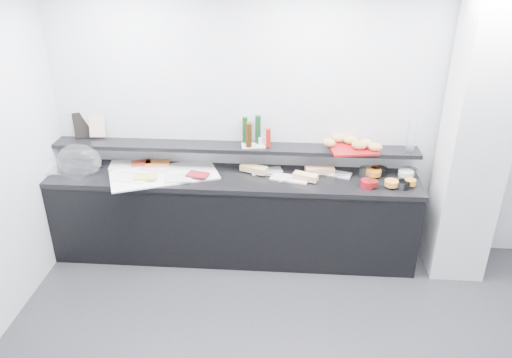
# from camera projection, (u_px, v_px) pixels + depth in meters

# --- Properties ---
(back_wall) EXTENTS (5.00, 0.02, 2.70)m
(back_wall) POSITION_uv_depth(u_px,v_px,m) (306.00, 124.00, 4.88)
(back_wall) COLOR silver
(back_wall) RESTS_ON ground
(ceiling) EXTENTS (5.00, 5.00, 0.00)m
(ceiling) POSITION_uv_depth(u_px,v_px,m) (324.00, 4.00, 2.49)
(ceiling) COLOR white
(ceiling) RESTS_ON back_wall
(column) EXTENTS (0.50, 0.50, 2.70)m
(column) POSITION_uv_depth(u_px,v_px,m) (474.00, 141.00, 4.46)
(column) COLOR silver
(column) RESTS_ON ground
(buffet_cabinet) EXTENTS (3.60, 0.60, 0.85)m
(buffet_cabinet) POSITION_uv_depth(u_px,v_px,m) (233.00, 218.00, 5.06)
(buffet_cabinet) COLOR black
(buffet_cabinet) RESTS_ON ground
(counter_top) EXTENTS (3.62, 0.62, 0.05)m
(counter_top) POSITION_uv_depth(u_px,v_px,m) (232.00, 178.00, 4.87)
(counter_top) COLOR black
(counter_top) RESTS_ON buffet_cabinet
(wall_shelf) EXTENTS (3.60, 0.25, 0.04)m
(wall_shelf) POSITION_uv_depth(u_px,v_px,m) (234.00, 147.00, 4.91)
(wall_shelf) COLOR black
(wall_shelf) RESTS_ON back_wall
(cloche_base) EXTENTS (0.58, 0.48, 0.04)m
(cloche_base) POSITION_uv_depth(u_px,v_px,m) (72.00, 170.00, 4.93)
(cloche_base) COLOR silver
(cloche_base) RESTS_ON counter_top
(cloche_dome) EXTENTS (0.45, 0.31, 0.34)m
(cloche_dome) POSITION_uv_depth(u_px,v_px,m) (79.00, 161.00, 4.87)
(cloche_dome) COLOR silver
(cloche_dome) RESTS_ON cloche_base
(linen_runner) EXTENTS (1.13, 0.83, 0.01)m
(linen_runner) POSITION_uv_depth(u_px,v_px,m) (164.00, 175.00, 4.86)
(linen_runner) COLOR white
(linen_runner) RESTS_ON counter_top
(platter_meat_a) EXTENTS (0.36, 0.27, 0.01)m
(platter_meat_a) POSITION_uv_depth(u_px,v_px,m) (127.00, 165.00, 5.04)
(platter_meat_a) COLOR white
(platter_meat_a) RESTS_ON linen_runner
(food_meat_a) EXTENTS (0.22, 0.19, 0.02)m
(food_meat_a) POSITION_uv_depth(u_px,v_px,m) (141.00, 163.00, 5.04)
(food_meat_a) COLOR maroon
(food_meat_a) RESTS_ON platter_meat_a
(platter_salmon) EXTENTS (0.33, 0.26, 0.01)m
(platter_salmon) POSITION_uv_depth(u_px,v_px,m) (157.00, 168.00, 4.97)
(platter_salmon) COLOR silver
(platter_salmon) RESTS_ON linen_runner
(food_salmon) EXTENTS (0.26, 0.19, 0.02)m
(food_salmon) POSITION_uv_depth(u_px,v_px,m) (157.00, 163.00, 5.03)
(food_salmon) COLOR orange
(food_salmon) RESTS_ON platter_salmon
(platter_cheese) EXTENTS (0.34, 0.25, 0.01)m
(platter_cheese) POSITION_uv_depth(u_px,v_px,m) (132.00, 177.00, 4.78)
(platter_cheese) COLOR white
(platter_cheese) RESTS_ON linen_runner
(food_cheese) EXTENTS (0.22, 0.15, 0.02)m
(food_cheese) POSITION_uv_depth(u_px,v_px,m) (145.00, 177.00, 4.75)
(food_cheese) COLOR #DBC355
(food_cheese) RESTS_ON platter_cheese
(platter_meat_b) EXTENTS (0.28, 0.21, 0.01)m
(platter_meat_b) POSITION_uv_depth(u_px,v_px,m) (178.00, 178.00, 4.76)
(platter_meat_b) COLOR silver
(platter_meat_b) RESTS_ON linen_runner
(food_meat_b) EXTENTS (0.22, 0.17, 0.02)m
(food_meat_b) POSITION_uv_depth(u_px,v_px,m) (198.00, 175.00, 4.79)
(food_meat_b) COLOR maroon
(food_meat_b) RESTS_ON platter_meat_b
(sandwich_plate_left) EXTENTS (0.33, 0.21, 0.01)m
(sandwich_plate_left) POSITION_uv_depth(u_px,v_px,m) (266.00, 171.00, 4.95)
(sandwich_plate_left) COLOR white
(sandwich_plate_left) RESTS_ON counter_top
(sandwich_food_left) EXTENTS (0.28, 0.20, 0.06)m
(sandwich_food_left) POSITION_uv_depth(u_px,v_px,m) (254.00, 169.00, 4.90)
(sandwich_food_left) COLOR tan
(sandwich_food_left) RESTS_ON sandwich_plate_left
(tongs_left) EXTENTS (0.16, 0.01, 0.01)m
(tongs_left) POSITION_uv_depth(u_px,v_px,m) (265.00, 175.00, 4.83)
(tongs_left) COLOR #B7BABE
(tongs_left) RESTS_ON sandwich_plate_left
(sandwich_plate_mid) EXTENTS (0.39, 0.24, 0.01)m
(sandwich_plate_mid) POSITION_uv_depth(u_px,v_px,m) (290.00, 178.00, 4.79)
(sandwich_plate_mid) COLOR silver
(sandwich_plate_mid) RESTS_ON counter_top
(sandwich_food_mid) EXTENTS (0.25, 0.16, 0.06)m
(sandwich_food_mid) POSITION_uv_depth(u_px,v_px,m) (305.00, 177.00, 4.74)
(sandwich_food_mid) COLOR #E5AB78
(sandwich_food_mid) RESTS_ON sandwich_plate_mid
(tongs_mid) EXTENTS (0.14, 0.10, 0.01)m
(tongs_mid) POSITION_uv_depth(u_px,v_px,m) (286.00, 180.00, 4.73)
(tongs_mid) COLOR silver
(tongs_mid) RESTS_ON sandwich_plate_mid
(sandwich_plate_right) EXTENTS (0.34, 0.22, 0.01)m
(sandwich_plate_right) POSITION_uv_depth(u_px,v_px,m) (335.00, 174.00, 4.89)
(sandwich_plate_right) COLOR white
(sandwich_plate_right) RESTS_ON counter_top
(sandwich_food_right) EXTENTS (0.29, 0.15, 0.06)m
(sandwich_food_right) POSITION_uv_depth(u_px,v_px,m) (320.00, 170.00, 4.88)
(sandwich_food_right) COLOR #E6AA79
(sandwich_food_right) RESTS_ON sandwich_plate_right
(tongs_right) EXTENTS (0.16, 0.03, 0.01)m
(tongs_right) POSITION_uv_depth(u_px,v_px,m) (337.00, 176.00, 4.81)
(tongs_right) COLOR silver
(tongs_right) RESTS_ON sandwich_plate_right
(bowl_glass_fruit) EXTENTS (0.23, 0.23, 0.07)m
(bowl_glass_fruit) POSITION_uv_depth(u_px,v_px,m) (368.00, 172.00, 4.86)
(bowl_glass_fruit) COLOR white
(bowl_glass_fruit) RESTS_ON counter_top
(fill_glass_fruit) EXTENTS (0.19, 0.19, 0.05)m
(fill_glass_fruit) POSITION_uv_depth(u_px,v_px,m) (374.00, 172.00, 4.82)
(fill_glass_fruit) COLOR orange
(fill_glass_fruit) RESTS_ON bowl_glass_fruit
(bowl_black_jam) EXTENTS (0.16, 0.16, 0.07)m
(bowl_black_jam) POSITION_uv_depth(u_px,v_px,m) (380.00, 171.00, 4.88)
(bowl_black_jam) COLOR black
(bowl_black_jam) RESTS_ON counter_top
(fill_black_jam) EXTENTS (0.12, 0.12, 0.05)m
(fill_black_jam) POSITION_uv_depth(u_px,v_px,m) (375.00, 169.00, 4.88)
(fill_black_jam) COLOR #561F0C
(fill_black_jam) RESTS_ON bowl_black_jam
(bowl_glass_cream) EXTENTS (0.18, 0.18, 0.07)m
(bowl_glass_cream) POSITION_uv_depth(u_px,v_px,m) (409.00, 173.00, 4.84)
(bowl_glass_cream) COLOR silver
(bowl_glass_cream) RESTS_ON counter_top
(fill_glass_cream) EXTENTS (0.15, 0.15, 0.05)m
(fill_glass_cream) POSITION_uv_depth(u_px,v_px,m) (406.00, 173.00, 4.80)
(fill_glass_cream) COLOR white
(fill_glass_cream) RESTS_ON bowl_glass_cream
(bowl_red_jam) EXTENTS (0.14, 0.14, 0.07)m
(bowl_red_jam) POSITION_uv_depth(u_px,v_px,m) (368.00, 184.00, 4.63)
(bowl_red_jam) COLOR maroon
(bowl_red_jam) RESTS_ON counter_top
(fill_red_jam) EXTENTS (0.14, 0.14, 0.05)m
(fill_red_jam) POSITION_uv_depth(u_px,v_px,m) (372.00, 183.00, 4.61)
(fill_red_jam) COLOR #53100B
(fill_red_jam) RESTS_ON bowl_red_jam
(bowl_glass_salmon) EXTENTS (0.17, 0.17, 0.07)m
(bowl_glass_salmon) POSITION_uv_depth(u_px,v_px,m) (402.00, 184.00, 4.62)
(bowl_glass_salmon) COLOR silver
(bowl_glass_salmon) RESTS_ON counter_top
(fill_glass_salmon) EXTENTS (0.16, 0.16, 0.05)m
(fill_glass_salmon) POSITION_uv_depth(u_px,v_px,m) (391.00, 183.00, 4.61)
(fill_glass_salmon) COLOR orange
(fill_glass_salmon) RESTS_ON bowl_glass_salmon
(bowl_black_fruit) EXTENTS (0.15, 0.15, 0.07)m
(bowl_black_fruit) POSITION_uv_depth(u_px,v_px,m) (403.00, 185.00, 4.61)
(bowl_black_fruit) COLOR black
(bowl_black_fruit) RESTS_ON counter_top
(fill_black_fruit) EXTENTS (0.13, 0.13, 0.05)m
(fill_black_fruit) POSITION_uv_depth(u_px,v_px,m) (410.00, 182.00, 4.63)
(fill_black_fruit) COLOR orange
(fill_black_fruit) RESTS_ON bowl_black_fruit
(framed_print) EXTENTS (0.22, 0.15, 0.26)m
(framed_print) POSITION_uv_depth(u_px,v_px,m) (84.00, 125.00, 5.05)
(framed_print) COLOR black
(framed_print) RESTS_ON wall_shelf
(print_art) EXTENTS (0.16, 0.06, 0.22)m
(print_art) POSITION_uv_depth(u_px,v_px,m) (97.00, 126.00, 5.02)
(print_art) COLOR #D9AA9C
(print_art) RESTS_ON framed_print
(condiment_tray) EXTENTS (0.25, 0.18, 0.01)m
(condiment_tray) POSITION_uv_depth(u_px,v_px,m) (253.00, 146.00, 4.88)
(condiment_tray) COLOR silver
(condiment_tray) RESTS_ON wall_shelf
(bottle_green_a) EXTENTS (0.05, 0.05, 0.26)m
(bottle_green_a) POSITION_uv_depth(u_px,v_px,m) (245.00, 130.00, 4.89)
(bottle_green_a) COLOR #103C10
(bottle_green_a) RESTS_ON condiment_tray
(bottle_brown) EXTENTS (0.07, 0.07, 0.24)m
(bottle_brown) POSITION_uv_depth(u_px,v_px,m) (249.00, 135.00, 4.79)
(bottle_brown) COLOR #341D09
(bottle_brown) RESTS_ON condiment_tray
(bottle_green_b) EXTENTS (0.07, 0.07, 0.28)m
(bottle_green_b) POSITION_uv_depth(u_px,v_px,m) (258.00, 129.00, 4.87)
(bottle_green_b) COLOR #0F3818
(bottle_green_b) RESTS_ON condiment_tray
(bottle_hot) EXTENTS (0.06, 0.06, 0.18)m
(bottle_hot) POSITION_uv_depth(u_px,v_px,m) (268.00, 138.00, 4.81)
(bottle_hot) COLOR #AB160C
(bottle_hot) RESTS_ON condiment_tray
(shaker_salt) EXTENTS (0.04, 0.04, 0.07)m
(shaker_salt) POSITION_uv_depth(u_px,v_px,m) (266.00, 141.00, 4.89)
(shaker_salt) COLOR silver
(shaker_salt) RESTS_ON condiment_tray
(shaker_pepper) EXTENTS (0.04, 0.04, 0.07)m
(shaker_pepper) POSITION_uv_depth(u_px,v_px,m) (260.00, 141.00, 4.87)
(shaker_pepper) COLOR white
(shaker_pepper) RESTS_ON condiment_tray
(bread_tray) EXTENTS (0.48, 0.37, 0.02)m
(bread_tray) POSITION_uv_depth(u_px,v_px,m) (353.00, 149.00, 4.79)
(bread_tray) COLOR maroon
(bread_tray) RESTS_ON wall_shelf
(bread_roll_n) EXTENTS (0.15, 0.12, 0.08)m
(bread_roll_n) POSITION_uv_depth(u_px,v_px,m) (339.00, 138.00, 4.91)
(bread_roll_n) COLOR tan
(bread_roll_n) RESTS_ON bread_tray
(bread_roll_ne) EXTENTS (0.18, 0.15, 0.08)m
(bread_roll_ne) POSITION_uv_depth(u_px,v_px,m) (351.00, 140.00, 4.87)
(bread_roll_ne) COLOR gold
(bread_roll_ne) RESTS_ON bread_tray
(bread_roll_s) EXTENTS (0.16, 0.12, 0.08)m
(bread_roll_s) POSITION_uv_depth(u_px,v_px,m) (359.00, 145.00, 4.75)
(bread_roll_s) COLOR #BB7E47
(bread_roll_s) RESTS_ON bread_tray
(bread_roll_se) EXTENTS (0.15, 0.11, 0.08)m
(bread_roll_se) POSITION_uv_depth(u_px,v_px,m) (375.00, 147.00, 4.71)
(bread_roll_se) COLOR tan
(bread_roll_se) RESTS_ON bread_tray
(bread_roll_midw) EXTENTS (0.16, 0.13, 0.08)m
(bread_roll_midw) POSITION_uv_depth(u_px,v_px,m) (329.00, 143.00, 4.80)
(bread_roll_midw) COLOR tan
(bread_roll_midw) RESTS_ON bread_tray
(bread_roll_mide) EXTENTS (0.15, 0.12, 0.08)m
(bread_roll_mide) POSITION_uv_depth(u_px,v_px,m) (366.00, 143.00, 4.79)
(bread_roll_mide) COLOR gold
(bread_roll_mide) RESTS_ON bread_tray
(carafe) EXTENTS (0.10, 0.10, 0.30)m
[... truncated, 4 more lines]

